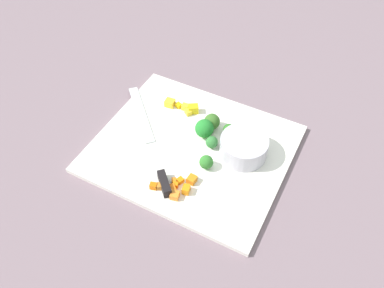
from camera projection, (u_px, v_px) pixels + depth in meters
name	position (u px, v px, depth m)	size (l,w,h in m)	color
ground_plane	(192.00, 150.00, 0.92)	(4.00, 4.00, 0.00)	slate
cutting_board	(192.00, 149.00, 0.92)	(0.43, 0.37, 0.01)	white
prep_bowl	(244.00, 147.00, 0.88)	(0.11, 0.11, 0.05)	#BAB5C3
chef_knife	(155.00, 154.00, 0.89)	(0.27, 0.27, 0.02)	silver
carrot_dice_0	(153.00, 186.00, 0.83)	(0.01, 0.01, 0.01)	orange
carrot_dice_1	(186.00, 190.00, 0.83)	(0.01, 0.02, 0.02)	orange
carrot_dice_2	(171.00, 189.00, 0.83)	(0.02, 0.02, 0.01)	orange
carrot_dice_3	(192.00, 180.00, 0.84)	(0.02, 0.02, 0.01)	orange
carrot_dice_4	(175.00, 195.00, 0.82)	(0.02, 0.02, 0.01)	orange
carrot_dice_5	(160.00, 186.00, 0.83)	(0.01, 0.01, 0.01)	orange
carrot_dice_6	(180.00, 180.00, 0.84)	(0.01, 0.01, 0.01)	orange
carrot_dice_7	(174.00, 181.00, 0.84)	(0.01, 0.01, 0.01)	orange
carrot_dice_8	(175.00, 185.00, 0.84)	(0.01, 0.01, 0.01)	orange
pepper_dice_0	(179.00, 105.00, 1.00)	(0.01, 0.01, 0.01)	yellow
pepper_dice_1	(185.00, 107.00, 0.99)	(0.02, 0.01, 0.01)	yellow
pepper_dice_2	(193.00, 109.00, 0.98)	(0.02, 0.02, 0.02)	yellow
pepper_dice_3	(170.00, 103.00, 1.00)	(0.02, 0.02, 0.02)	yellow
pepper_dice_4	(188.00, 112.00, 0.98)	(0.01, 0.02, 0.01)	yellow
broccoli_floret_0	(206.00, 162.00, 0.86)	(0.03, 0.03, 0.03)	#93BA55
broccoli_floret_1	(212.00, 142.00, 0.90)	(0.03, 0.03, 0.03)	#98C169
broccoli_floret_2	(229.00, 130.00, 0.93)	(0.03, 0.03, 0.03)	#80C255
broccoli_floret_3	(204.00, 129.00, 0.92)	(0.04, 0.04, 0.05)	#8DBB60
broccoli_floret_4	(212.00, 122.00, 0.94)	(0.04, 0.04, 0.04)	#8BBB60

